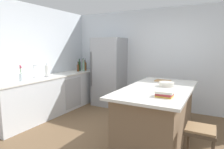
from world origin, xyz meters
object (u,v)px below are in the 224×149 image
object	(u,v)px
cutting_board	(163,81)
kitchen_island	(157,113)
flower_vase	(21,76)
paper_towel_roll	(47,71)
vinegar_bottle	(83,66)
whiskey_bottle	(85,66)
wine_bottle	(80,66)
refrigerator	(109,72)
syrup_bottle	(78,68)
cookbook_stack	(164,94)
mixing_bowl	(166,84)
bar_stool	(200,136)
gin_bottle	(83,66)
sink_faucet	(35,71)
soda_bottle	(86,65)

from	to	relation	value
cutting_board	kitchen_island	bearing A→B (deg)	-82.30
kitchen_island	flower_vase	size ratio (longest dim) A/B	6.26
paper_towel_roll	vinegar_bottle	size ratio (longest dim) A/B	0.93
vinegar_bottle	whiskey_bottle	bearing A→B (deg)	-34.40
vinegar_bottle	wine_bottle	size ratio (longest dim) A/B	0.95
vinegar_bottle	cutting_board	world-z (taller)	vinegar_bottle
vinegar_bottle	wine_bottle	distance (m)	0.30
refrigerator	syrup_bottle	xyz separation A→B (m)	(-0.83, -0.33, 0.10)
cookbook_stack	cutting_board	world-z (taller)	cookbook_stack
kitchen_island	mixing_bowl	distance (m)	0.54
refrigerator	paper_towel_roll	bearing A→B (deg)	-119.46
bar_stool	gin_bottle	world-z (taller)	gin_bottle
sink_faucet	syrup_bottle	xyz separation A→B (m)	(0.08, 1.42, -0.05)
whiskey_bottle	paper_towel_roll	bearing A→B (deg)	-91.63
flower_vase	paper_towel_roll	size ratio (longest dim) A/B	1.06
refrigerator	cutting_board	bearing A→B (deg)	-23.98
soda_bottle	whiskey_bottle	size ratio (longest dim) A/B	1.07
paper_towel_roll	wine_bottle	bearing A→B (deg)	90.99
kitchen_island	wine_bottle	world-z (taller)	wine_bottle
gin_bottle	wine_bottle	xyz separation A→B (m)	(-0.07, -0.09, 0.01)
kitchen_island	vinegar_bottle	world-z (taller)	vinegar_bottle
sink_faucet	paper_towel_roll	xyz separation A→B (m)	(0.09, 0.28, -0.02)
soda_bottle	cutting_board	size ratio (longest dim) A/B	1.10
paper_towel_roll	mixing_bowl	xyz separation A→B (m)	(2.70, 0.22, -0.09)
whiskey_bottle	gin_bottle	distance (m)	0.09
wine_bottle	vinegar_bottle	bearing A→B (deg)	107.09
mixing_bowl	flower_vase	bearing A→B (deg)	-161.58
kitchen_island	whiskey_bottle	world-z (taller)	whiskey_bottle
mixing_bowl	gin_bottle	bearing A→B (deg)	157.37
mixing_bowl	whiskey_bottle	bearing A→B (deg)	155.84
wine_bottle	bar_stool	bearing A→B (deg)	-29.27
flower_vase	sink_faucet	bearing A→B (deg)	101.84
whiskey_bottle	cutting_board	bearing A→B (deg)	-15.73
kitchen_island	wine_bottle	size ratio (longest dim) A/B	5.89
bar_stool	flower_vase	bearing A→B (deg)	-179.49
flower_vase	kitchen_island	bearing A→B (deg)	15.49
cutting_board	cookbook_stack	bearing A→B (deg)	-75.04
paper_towel_roll	soda_bottle	size ratio (longest dim) A/B	0.94
flower_vase	cookbook_stack	world-z (taller)	flower_vase
vinegar_bottle	syrup_bottle	size ratio (longest dim) A/B	1.19
paper_towel_roll	wine_bottle	size ratio (longest dim) A/B	0.89
flower_vase	cutting_board	world-z (taller)	flower_vase
kitchen_island	syrup_bottle	world-z (taller)	syrup_bottle
vinegar_bottle	mixing_bowl	size ratio (longest dim) A/B	1.29
paper_towel_roll	sink_faucet	bearing A→B (deg)	-107.64
sink_faucet	wine_bottle	xyz separation A→B (m)	(0.07, 1.51, -0.01)
paper_towel_roll	cookbook_stack	distance (m)	2.89
refrigerator	mixing_bowl	distance (m)	2.25
cutting_board	whiskey_bottle	bearing A→B (deg)	164.27
gin_bottle	flower_vase	bearing A→B (deg)	-91.44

